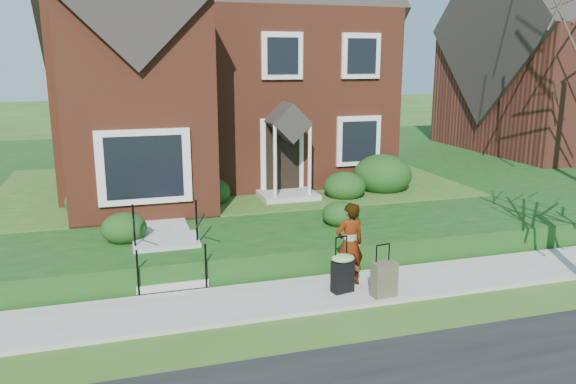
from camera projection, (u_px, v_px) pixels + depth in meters
name	position (u px, v px, depth m)	size (l,w,h in m)	color
ground	(308.00, 297.00, 10.89)	(120.00, 120.00, 0.00)	#2D5119
sidewalk	(308.00, 295.00, 10.88)	(60.00, 1.60, 0.08)	#9E9B93
terrace	(316.00, 169.00, 22.10)	(44.00, 20.00, 0.60)	#143B10
walkway	(157.00, 211.00, 14.71)	(1.20, 6.00, 0.06)	#9E9B93
main_house	(211.00, 36.00, 18.59)	(10.40, 10.20, 9.40)	brown
neighbour_house	(576.00, 42.00, 24.42)	(9.40, 8.00, 9.20)	brown
front_steps	(168.00, 255.00, 11.80)	(1.40, 2.02, 1.50)	#9E9B93
foundation_shrubs	(298.00, 184.00, 15.72)	(9.91, 4.35, 1.24)	black
woman	(350.00, 244.00, 11.08)	(0.62, 0.41, 1.70)	#999999
suitcase_black	(343.00, 271.00, 10.82)	(0.53, 0.46, 1.11)	black
suitcase_olive	(384.00, 279.00, 10.65)	(0.50, 0.32, 1.02)	brown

